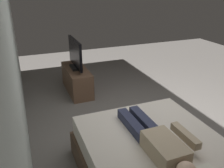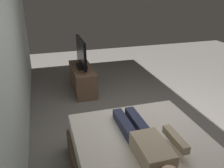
% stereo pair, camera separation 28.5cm
% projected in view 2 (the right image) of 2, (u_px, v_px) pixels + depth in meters
% --- Properties ---
extents(ground_plane, '(10.00, 10.00, 0.00)m').
position_uv_depth(ground_plane, '(158.00, 134.00, 3.59)').
color(ground_plane, slate).
extents(back_wall, '(6.40, 0.10, 2.80)m').
position_uv_depth(back_wall, '(9.00, 45.00, 2.89)').
color(back_wall, silver).
rests_on(back_wall, ground).
extents(person, '(1.26, 0.46, 0.18)m').
position_uv_depth(person, '(148.00, 143.00, 2.37)').
color(person, tan).
rests_on(person, bed).
extents(remote, '(0.15, 0.04, 0.02)m').
position_uv_depth(remote, '(175.00, 134.00, 2.64)').
color(remote, black).
rests_on(remote, bed).
extents(tv_stand, '(1.10, 0.40, 0.50)m').
position_uv_depth(tv_stand, '(83.00, 79.00, 4.94)').
color(tv_stand, brown).
rests_on(tv_stand, ground).
extents(tv, '(0.88, 0.20, 0.59)m').
position_uv_depth(tv, '(81.00, 54.00, 4.73)').
color(tv, black).
rests_on(tv, tv_stand).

